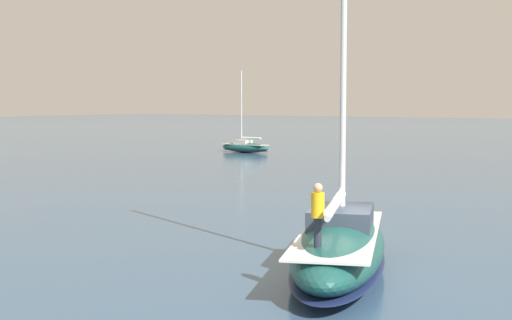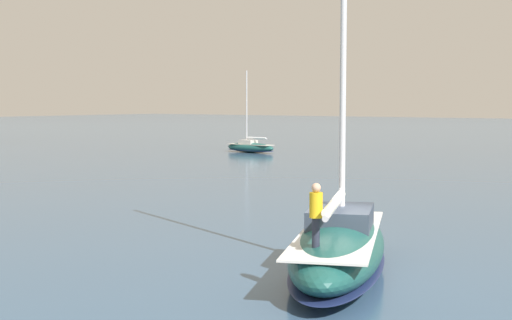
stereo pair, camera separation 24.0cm
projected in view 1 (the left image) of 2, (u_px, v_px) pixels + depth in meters
The scene contains 3 objects.
ground_plane at pixel (339, 274), 20.99m from camera, with size 400.00×400.00×0.00m, color #385675.
sailboat_main at pixel (339, 245), 20.93m from camera, with size 9.65×6.11×12.88m.
sailboat_moored_outer_mooring at pixel (245, 147), 71.28m from camera, with size 2.16×6.05×8.17m.
Camera 1 is at (-18.30, -9.86, 5.08)m, focal length 50.00 mm.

